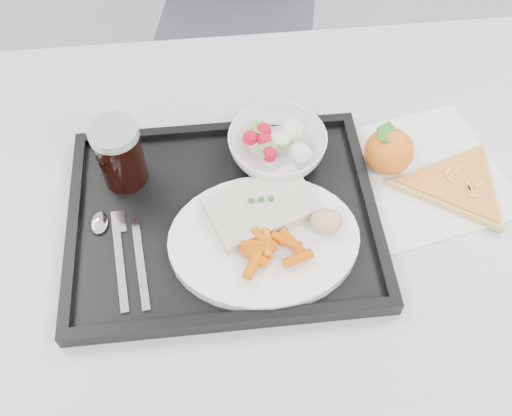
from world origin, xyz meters
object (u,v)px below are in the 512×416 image
(tray, at_px, (224,218))
(pizza_slice, at_px, (457,185))
(table, at_px, (269,228))
(cola_glass, at_px, (120,153))
(dinner_plate, at_px, (264,240))
(tangerine, at_px, (389,151))
(salad_bowl, at_px, (277,146))

(tray, xyz_separation_m, pizza_slice, (0.36, 0.02, 0.00))
(pizza_slice, bearing_deg, table, 179.65)
(cola_glass, bearing_deg, dinner_plate, -35.57)
(table, bearing_deg, tangerine, 16.32)
(tangerine, bearing_deg, table, -163.68)
(dinner_plate, distance_m, pizza_slice, 0.32)
(cola_glass, relative_size, pizza_slice, 0.44)
(table, distance_m, cola_glass, 0.26)
(dinner_plate, bearing_deg, salad_bowl, 76.40)
(dinner_plate, xyz_separation_m, cola_glass, (-0.20, 0.14, 0.05))
(dinner_plate, bearing_deg, cola_glass, 144.43)
(table, relative_size, dinner_plate, 4.44)
(table, distance_m, dinner_plate, 0.12)
(dinner_plate, height_order, cola_glass, cola_glass)
(tray, bearing_deg, table, 18.20)
(dinner_plate, xyz_separation_m, pizza_slice, (0.31, 0.08, -0.01))
(tray, distance_m, tangerine, 0.28)
(pizza_slice, bearing_deg, tray, -176.50)
(dinner_plate, distance_m, tangerine, 0.25)
(tray, height_order, dinner_plate, dinner_plate)
(salad_bowl, relative_size, cola_glass, 1.41)
(dinner_plate, distance_m, salad_bowl, 0.16)
(dinner_plate, bearing_deg, tray, 135.14)
(dinner_plate, xyz_separation_m, tangerine, (0.21, 0.13, 0.01))
(table, xyz_separation_m, pizza_slice, (0.29, -0.00, 0.08))
(tray, xyz_separation_m, salad_bowl, (0.09, 0.11, 0.03))
(cola_glass, distance_m, pizza_slice, 0.51)
(tray, height_order, cola_glass, cola_glass)
(table, bearing_deg, dinner_plate, -103.65)
(salad_bowl, relative_size, tangerine, 1.95)
(tangerine, bearing_deg, salad_bowl, 171.72)
(dinner_plate, xyz_separation_m, salad_bowl, (0.04, 0.16, 0.01))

